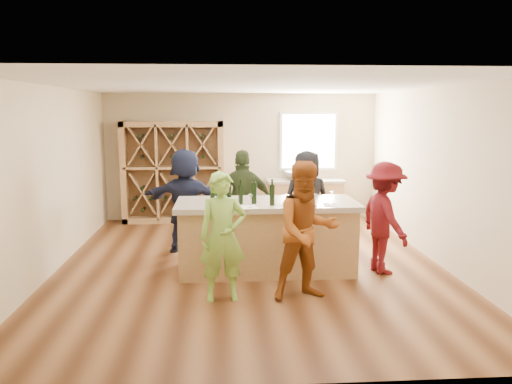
{
  "coord_description": "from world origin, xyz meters",
  "views": [
    {
      "loc": [
        -0.43,
        -7.61,
        2.44
      ],
      "look_at": [
        0.1,
        0.2,
        1.15
      ],
      "focal_mm": 35.0,
      "sensor_mm": 36.0,
      "label": 1
    }
  ],
  "objects": [
    {
      "name": "wine_bottle_a",
      "position": [
        -0.58,
        -0.4,
        1.22
      ],
      "size": [
        0.08,
        0.08,
        0.28
      ],
      "primitive_type": "cylinder",
      "rotation": [
        0.0,
        0.0,
        0.1
      ],
      "color": "black",
      "rests_on": "tasting_counter_top"
    },
    {
      "name": "person_server",
      "position": [
        1.99,
        -0.44,
        0.84
      ],
      "size": [
        0.72,
        1.17,
        1.69
      ],
      "primitive_type": "imported",
      "rotation": [
        0.0,
        0.0,
        1.78
      ],
      "color": "#590F14",
      "rests_on": "floor"
    },
    {
      "name": "wine_bottle_e",
      "position": [
        0.03,
        -0.42,
        1.24
      ],
      "size": [
        0.1,
        0.1,
        0.32
      ],
      "primitive_type": "cylinder",
      "rotation": [
        0.0,
        0.0,
        -0.33
      ],
      "color": "black",
      "rests_on": "tasting_counter_top"
    },
    {
      "name": "wine_bottle_b",
      "position": [
        -0.49,
        -0.51,
        1.22
      ],
      "size": [
        0.09,
        0.09,
        0.27
      ],
      "primitive_type": "cylinder",
      "rotation": [
        0.0,
        0.0,
        0.43
      ],
      "color": "black",
      "rests_on": "tasting_counter_top"
    },
    {
      "name": "floor",
      "position": [
        0.0,
        0.0,
        -0.05
      ],
      "size": [
        6.0,
        7.0,
        0.1
      ],
      "primitive_type": "cube",
      "color": "brown",
      "rests_on": "ground"
    },
    {
      "name": "tasting_counter_base",
      "position": [
        0.23,
        -0.26,
        0.5
      ],
      "size": [
        2.6,
        1.0,
        1.0
      ],
      "primitive_type": "cube",
      "color": "tan",
      "rests_on": "floor"
    },
    {
      "name": "window_frame",
      "position": [
        1.5,
        3.47,
        1.75
      ],
      "size": [
        1.3,
        0.06,
        1.3
      ],
      "primitive_type": "cube",
      "color": "white",
      "rests_on": "wall_back"
    },
    {
      "name": "wine_rack",
      "position": [
        -1.5,
        3.27,
        1.1
      ],
      "size": [
        2.2,
        0.45,
        2.2
      ],
      "primitive_type": "cube",
      "color": "tan",
      "rests_on": "floor"
    },
    {
      "name": "tasting_menu_a",
      "position": [
        -0.06,
        -0.69,
        1.08
      ],
      "size": [
        0.26,
        0.33,
        0.0
      ],
      "primitive_type": "cube",
      "rotation": [
        0.0,
        0.0,
        0.17
      ],
      "color": "white",
      "rests_on": "tasting_counter_top"
    },
    {
      "name": "person_near_right",
      "position": [
        0.65,
        -1.42,
        0.9
      ],
      "size": [
        0.96,
        0.66,
        1.8
      ],
      "primitive_type": "imported",
      "rotation": [
        0.0,
        0.0,
        0.22
      ],
      "color": "#994C19",
      "rests_on": "floor"
    },
    {
      "name": "person_far_mid",
      "position": [
        -0.08,
        0.75,
        0.89
      ],
      "size": [
        1.08,
        0.61,
        1.78
      ],
      "primitive_type": "imported",
      "rotation": [
        0.0,
        0.0,
        3.06
      ],
      "color": "#263319",
      "rests_on": "floor"
    },
    {
      "name": "faucet",
      "position": [
        1.2,
        3.38,
        1.07
      ],
      "size": [
        0.02,
        0.02,
        0.3
      ],
      "primitive_type": "cylinder",
      "color": "silver",
      "rests_on": "back_counter_top"
    },
    {
      "name": "wine_bottle_f",
      "position": [
        0.28,
        -0.56,
        1.23
      ],
      "size": [
        0.07,
        0.07,
        0.3
      ],
      "primitive_type": "cylinder",
      "color": "black",
      "rests_on": "tasting_counter_top"
    },
    {
      "name": "sink",
      "position": [
        1.2,
        3.2,
        1.01
      ],
      "size": [
        0.54,
        0.54,
        0.19
      ],
      "primitive_type": "imported",
      "color": "silver",
      "rests_on": "back_counter_top"
    },
    {
      "name": "person_far_left",
      "position": [
        -1.06,
        0.89,
        0.9
      ],
      "size": [
        1.78,
        1.07,
        1.81
      ],
      "primitive_type": "imported",
      "rotation": [
        0.0,
        0.0,
        2.84
      ],
      "color": "#191E38",
      "rests_on": "floor"
    },
    {
      "name": "ceiling",
      "position": [
        0.0,
        0.0,
        2.85
      ],
      "size": [
        6.0,
        7.0,
        0.1
      ],
      "primitive_type": "cube",
      "color": "white",
      "rests_on": "ground"
    },
    {
      "name": "person_near_left",
      "position": [
        -0.44,
        -1.4,
        0.84
      ],
      "size": [
        0.65,
        0.5,
        1.68
      ],
      "primitive_type": "imported",
      "rotation": [
        0.0,
        0.0,
        0.1
      ],
      "color": "#8CC64C",
      "rests_on": "floor"
    },
    {
      "name": "wine_glass_d",
      "position": [
        0.66,
        -0.37,
        1.16
      ],
      "size": [
        0.08,
        0.08,
        0.17
      ],
      "primitive_type": "cone",
      "rotation": [
        0.0,
        0.0,
        -0.23
      ],
      "color": "white",
      "rests_on": "tasting_counter_top"
    },
    {
      "name": "back_counter_top",
      "position": [
        1.4,
        3.2,
        0.89
      ],
      "size": [
        1.7,
        0.62,
        0.06
      ],
      "primitive_type": "cube",
      "color": "#AFA190",
      "rests_on": "back_counter_base"
    },
    {
      "name": "tasting_menu_c",
      "position": [
        1.13,
        -0.61,
        1.08
      ],
      "size": [
        0.24,
        0.31,
        0.0
      ],
      "primitive_type": "cube",
      "rotation": [
        0.0,
        0.0,
        -0.1
      ],
      "color": "white",
      "rests_on": "tasting_counter_top"
    },
    {
      "name": "tasting_counter_top",
      "position": [
        0.23,
        -0.26,
        1.04
      ],
      "size": [
        2.72,
        1.12,
        0.08
      ],
      "primitive_type": "cube",
      "color": "#AFA190",
      "rests_on": "tasting_counter_base"
    },
    {
      "name": "wine_glass_a",
      "position": [
        -0.04,
        -0.73,
        1.18
      ],
      "size": [
        0.09,
        0.09,
        0.2
      ],
      "primitive_type": "cone",
      "rotation": [
        0.0,
        0.0,
        -0.22
      ],
      "color": "white",
      "rests_on": "tasting_counter_top"
    },
    {
      "name": "wine_bottle_d",
      "position": [
        -0.17,
        -0.45,
        1.22
      ],
      "size": [
        0.08,
        0.08,
        0.28
      ],
      "primitive_type": "cylinder",
      "rotation": [
        0.0,
        0.0,
        -0.11
      ],
      "color": "black",
      "rests_on": "tasting_counter_top"
    },
    {
      "name": "wall_right",
      "position": [
        3.05,
        0.0,
        1.4
      ],
      "size": [
        0.1,
        7.0,
        2.8
      ],
      "primitive_type": "cube",
      "color": "beige",
      "rests_on": "ground"
    },
    {
      "name": "wine_bottle_c",
      "position": [
        -0.34,
        -0.4,
        1.22
      ],
      "size": [
        0.07,
        0.07,
        0.27
      ],
      "primitive_type": "cylinder",
      "rotation": [
        0.0,
        0.0,
        0.08
      ],
      "color": "black",
      "rests_on": "tasting_counter_top"
    },
    {
      "name": "window_pane",
      "position": [
        1.5,
        3.44,
        1.75
      ],
      "size": [
        1.18,
        0.01,
        1.18
      ],
      "primitive_type": "cube",
      "color": "white",
      "rests_on": "wall_back"
    },
    {
      "name": "wine_glass_e",
      "position": [
        1.17,
        -0.51,
        1.17
      ],
      "size": [
        0.07,
        0.07,
        0.18
      ],
      "primitive_type": "cone",
      "rotation": [
        0.0,
        0.0,
        -0.07
      ],
      "color": "white",
      "rests_on": "tasting_counter_top"
    },
    {
      "name": "wall_left",
      "position": [
        -3.05,
        0.0,
        1.4
      ],
      "size": [
        0.1,
        7.0,
        2.8
      ],
      "primitive_type": "cube",
      "color": "beige",
      "rests_on": "ground"
    },
    {
      "name": "person_far_right",
      "position": [
        1.02,
        0.83,
        0.88
      ],
      "size": [
        0.94,
        0.69,
        1.76
      ],
      "primitive_type": "imported",
      "rotation": [
        0.0,
        0.0,
        3.31
      ],
      "color": "black",
      "rests_on": "floor"
    },
    {
      "name": "wine_glass_b",
      "position": [
        0.47,
        -0.68,
        1.16
      ],
      "size": [
        0.08,
        0.08,
        0.16
      ],
      "primitive_type": "cone",
      "rotation": [
        0.0,
        0.0,
        0.4
      ],
      "color": "white",
      "rests_on": "tasting_counter_top"
    },
    {
      "name": "wall_front",
      "position": [
        0.0,
        -3.55,
        1.4
      ],
      "size": [
        6.0,
        0.1,
        2.8
      ],
      "primitive_type": "cube",
      "color": "beige",
      "rests_on": "ground"
    },
    {
      "name": "tasting_menu_b",
      "position": [
        0.46,
        -0.64,
        1.08
      ],
      "size": [
        0.27,
        0.33,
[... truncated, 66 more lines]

